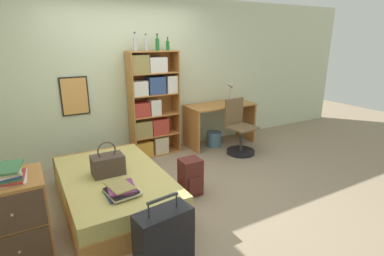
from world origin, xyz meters
TOP-DOWN VIEW (x-y plane):
  - ground_plane at (0.00, 0.00)m, footprint 14.00×14.00m
  - wall_back at (-0.00, 1.54)m, footprint 10.00×0.09m
  - bed at (-0.71, 0.02)m, footprint 1.16×1.85m
  - handbag at (-0.76, 0.04)m, footprint 0.36×0.24m
  - book_stack_on_bed at (-0.77, -0.51)m, footprint 0.34×0.38m
  - suitcase at (-0.65, -1.29)m, footprint 0.51×0.29m
  - dresser at (-1.72, -0.39)m, footprint 0.55×0.58m
  - magazine_pile_on_dresser at (-1.74, -0.41)m, footprint 0.34×0.37m
  - bookcase at (0.33, 1.32)m, footprint 0.82×0.32m
  - bottle_green at (0.11, 1.34)m, footprint 0.06×0.06m
  - bottle_brown at (0.30, 1.36)m, footprint 0.06×0.06m
  - bottle_clear at (0.48, 1.33)m, footprint 0.06×0.06m
  - bottle_blue at (0.64, 1.30)m, footprint 0.06×0.06m
  - desk at (1.64, 1.19)m, footprint 1.28×0.60m
  - desk_lamp at (1.86, 1.17)m, footprint 0.17×0.13m
  - desk_chair at (1.66, 0.63)m, footprint 0.49×0.49m
  - backpack at (0.21, -0.22)m, footprint 0.26×0.26m
  - waste_bin at (1.47, 1.13)m, footprint 0.27×0.27m

SIDE VIEW (x-z plane):
  - ground_plane at x=0.00m, z-range 0.00..0.00m
  - waste_bin at x=1.47m, z-range 0.00..0.28m
  - bed at x=-0.71m, z-range 0.00..0.40m
  - backpack at x=0.21m, z-range 0.00..0.48m
  - suitcase at x=-0.65m, z-range -0.06..0.66m
  - desk_chair at x=1.66m, z-range -0.17..0.78m
  - dresser at x=-1.72m, z-range 0.00..0.76m
  - book_stack_on_bed at x=-0.77m, z-range 0.40..0.50m
  - handbag at x=-0.76m, z-range 0.32..0.73m
  - desk at x=1.64m, z-range 0.15..0.92m
  - magazine_pile_on_dresser at x=-1.74m, z-range 0.76..0.88m
  - bookcase at x=0.33m, z-range -0.01..1.74m
  - desk_lamp at x=1.86m, z-range 0.84..1.27m
  - wall_back at x=0.00m, z-range 0.00..2.60m
  - bottle_blue at x=0.64m, z-range 1.73..1.94m
  - bottle_brown at x=0.30m, z-range 1.72..1.98m
  - bottle_clear at x=0.48m, z-range 1.72..1.98m
  - bottle_green at x=0.11m, z-range 1.72..2.00m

